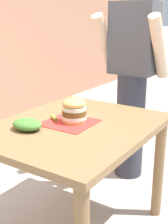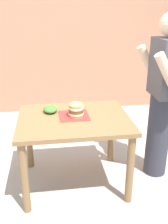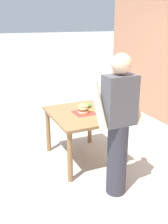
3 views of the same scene
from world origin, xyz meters
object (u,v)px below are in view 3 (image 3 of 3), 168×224
(sandwich, at_px, (83,108))
(diner_across_table, at_px, (118,125))
(pickle_spear, at_px, (90,111))
(side_salad, at_px, (86,105))
(patio_table, at_px, (81,121))

(sandwich, bearing_deg, diner_across_table, 92.73)
(pickle_spear, height_order, side_salad, side_salad)
(patio_table, distance_m, sandwich, 0.20)
(sandwich, xyz_separation_m, diner_across_table, (-0.04, 0.88, 0.07))
(diner_across_table, bearing_deg, patio_table, -86.06)
(side_salad, relative_size, diner_across_table, 0.11)
(sandwich, relative_size, side_salad, 1.02)
(patio_table, relative_size, side_salad, 5.91)
(pickle_spear, xyz_separation_m, diner_across_table, (0.08, 0.91, 0.13))
(side_salad, bearing_deg, patio_table, 51.82)
(patio_table, height_order, side_salad, side_salad)
(sandwich, xyz_separation_m, side_salad, (-0.15, -0.24, -0.05))
(sandwich, height_order, side_salad, sandwich)
(patio_table, distance_m, pickle_spear, 0.20)
(patio_table, distance_m, diner_across_table, 0.94)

